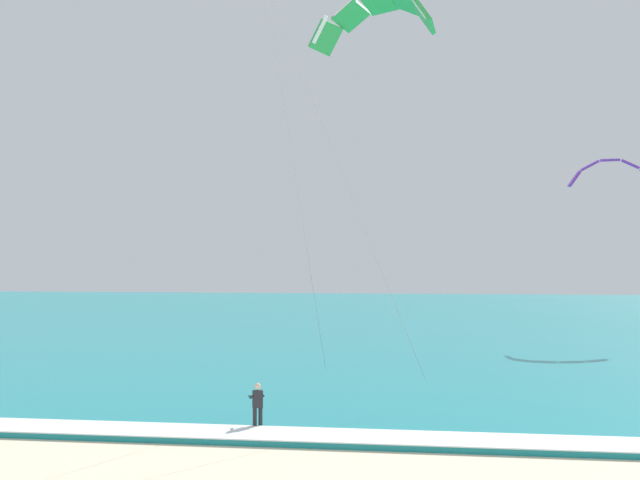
# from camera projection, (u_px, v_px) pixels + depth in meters

# --- Properties ---
(sea) EXTENTS (200.00, 120.00, 0.20)m
(sea) POSITION_uv_depth(u_px,v_px,m) (404.00, 316.00, 83.53)
(sea) COLOR teal
(sea) RESTS_ON ground
(surf_foam) EXTENTS (200.00, 2.10, 0.04)m
(surf_foam) POSITION_uv_depth(u_px,v_px,m) (342.00, 436.00, 25.16)
(surf_foam) COLOR white
(surf_foam) RESTS_ON sea
(surfboard) EXTENTS (0.95, 1.46, 0.09)m
(surfboard) POSITION_uv_depth(u_px,v_px,m) (258.00, 431.00, 26.68)
(surfboard) COLOR white
(surfboard) RESTS_ON ground
(kitesurfer) EXTENTS (0.65, 0.65, 1.69)m
(kitesurfer) POSITION_uv_depth(u_px,v_px,m) (258.00, 405.00, 26.72)
(kitesurfer) COLOR #232328
(kitesurfer) RESTS_ON ground
(kite_primary) EXTENTS (6.08, 7.70, 16.24)m
(kite_primary) POSITION_uv_depth(u_px,v_px,m) (375.00, 16.00, 32.96)
(kite_primary) COLOR green
(kite_distant) EXTENTS (5.93, 1.91, 2.08)m
(kite_distant) POSITION_uv_depth(u_px,v_px,m) (610.00, 169.00, 56.22)
(kite_distant) COLOR purple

